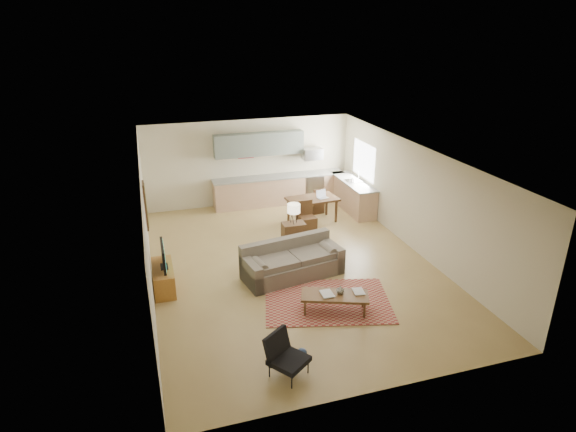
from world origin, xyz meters
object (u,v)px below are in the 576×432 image
object	(u,v)px
sofa	(293,260)
dining_table	(312,210)
armchair	(289,357)
console_table	(294,235)
tv_credenza	(163,278)
coffee_table	(334,303)

from	to	relation	value
sofa	dining_table	world-z (taller)	sofa
armchair	console_table	xyz separation A→B (m)	(1.56, 4.65, -0.03)
armchair	tv_credenza	xyz separation A→B (m)	(-1.80, 3.47, -0.10)
tv_credenza	dining_table	size ratio (longest dim) A/B	0.80
tv_credenza	console_table	distance (m)	3.55
armchair	dining_table	distance (m)	6.67
coffee_table	armchair	xyz separation A→B (m)	(-1.43, -1.53, 0.16)
sofa	tv_credenza	xyz separation A→B (m)	(-2.87, 0.28, -0.15)
coffee_table	console_table	distance (m)	3.12
coffee_table	sofa	bearing A→B (deg)	122.86
tv_credenza	console_table	xyz separation A→B (m)	(3.35, 1.18, 0.07)
sofa	armchair	bearing A→B (deg)	-118.65
console_table	dining_table	size ratio (longest dim) A/B	0.47
console_table	coffee_table	bearing A→B (deg)	-91.79
dining_table	sofa	bearing A→B (deg)	-122.86
armchair	tv_credenza	size ratio (longest dim) A/B	0.64
sofa	dining_table	distance (m)	3.33
console_table	dining_table	bearing A→B (deg)	55.61
sofa	tv_credenza	distance (m)	2.88
tv_credenza	dining_table	xyz separation A→B (m)	(4.40, 2.68, 0.10)
sofa	coffee_table	bearing A→B (deg)	-87.87
coffee_table	console_table	size ratio (longest dim) A/B	2.00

